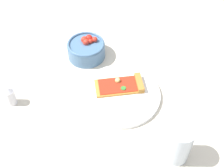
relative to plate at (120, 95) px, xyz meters
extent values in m
plane|color=beige|center=(0.04, 0.02, -0.01)|extent=(2.40, 2.40, 0.00)
cylinder|color=white|center=(0.00, 0.00, 0.00)|extent=(0.26, 0.26, 0.01)
cube|color=gold|center=(-0.01, -0.02, 0.01)|extent=(0.17, 0.14, 0.01)
cube|color=#B77A33|center=(-0.07, 0.01, 0.02)|extent=(0.05, 0.08, 0.02)
cube|color=#B22D19|center=(-0.01, -0.02, 0.02)|extent=(0.15, 0.12, 0.00)
sphere|color=#F2D87F|center=(-0.02, -0.04, 0.02)|extent=(0.02, 0.02, 0.02)
cylinder|color=#388433|center=(-0.01, 0.00, 0.02)|extent=(0.02, 0.02, 0.00)
cylinder|color=#4C7299|center=(-0.01, -0.23, 0.02)|extent=(0.13, 0.13, 0.06)
torus|color=#4C7299|center=(-0.01, -0.23, 0.05)|extent=(0.13, 0.13, 0.01)
sphere|color=red|center=(-0.01, -0.23, 0.06)|extent=(0.02, 0.02, 0.02)
sphere|color=red|center=(-0.01, -0.24, 0.06)|extent=(0.03, 0.03, 0.03)
sphere|color=red|center=(-0.01, -0.23, 0.06)|extent=(0.02, 0.02, 0.02)
sphere|color=red|center=(-0.03, -0.24, 0.06)|extent=(0.03, 0.03, 0.03)
sphere|color=red|center=(-0.04, -0.22, 0.06)|extent=(0.02, 0.02, 0.02)
sphere|color=red|center=(-0.03, -0.23, 0.05)|extent=(0.02, 0.02, 0.02)
cylinder|color=silver|center=(0.00, 0.26, 0.05)|extent=(0.07, 0.07, 0.12)
cylinder|color=black|center=(0.00, 0.26, 0.04)|extent=(0.06, 0.06, 0.09)
cube|color=white|center=(-0.01, 0.25, 0.08)|extent=(0.03, 0.03, 0.02)
cube|color=white|center=(0.01, 0.26, 0.08)|extent=(0.02, 0.02, 0.02)
cube|color=white|center=(-0.25, -0.05, -0.01)|extent=(0.16, 0.15, 0.00)
cylinder|color=silver|center=(0.30, -0.17, 0.02)|extent=(0.03, 0.03, 0.06)
cone|color=silver|center=(0.30, -0.17, 0.06)|extent=(0.03, 0.03, 0.01)
camera|label=1|loc=(0.38, 0.51, 0.77)|focal=49.14mm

